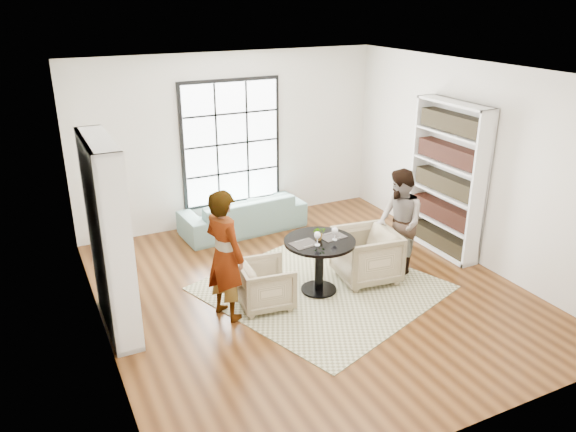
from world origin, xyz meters
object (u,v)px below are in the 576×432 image
wine_glass_left (317,236)px  wine_glass_right (335,231)px  sofa (243,213)px  person_right (399,223)px  flower_centerpiece (319,233)px  person_left (225,255)px  pedestal_table (319,255)px  armchair_left (266,285)px  armchair_right (366,255)px

wine_glass_left → wine_glass_right: 0.30m
sofa → person_right: person_right is taller
wine_glass_right → flower_centerpiece: size_ratio=0.97×
person_right → wine_glass_right: person_right is taller
person_left → wine_glass_right: bearing=-111.7°
person_left → flower_centerpiece: (1.37, 0.06, 0.02)m
pedestal_table → person_right: (1.33, 0.01, 0.23)m
wine_glass_right → person_left: bearing=178.3°
armchair_left → armchair_right: size_ratio=0.82×
wine_glass_right → flower_centerpiece: (-0.18, 0.11, -0.04)m
sofa → wine_glass_left: wine_glass_left is taller
person_left → armchair_right: bearing=-108.8°
person_left → wine_glass_left: size_ratio=8.77×
wine_glass_left → flower_centerpiece: wine_glass_left is taller
person_right → armchair_left: bearing=-74.9°
pedestal_table → sofa: 2.51m
armchair_right → wine_glass_right: wine_glass_right is taller
pedestal_table → person_right: person_right is taller
person_left → person_right: size_ratio=1.09×
armchair_left → wine_glass_right: wine_glass_right is taller
pedestal_table → armchair_right: pedestal_table is taller
person_left → flower_centerpiece: bearing=-107.4°
armchair_left → wine_glass_left: size_ratio=3.51×
armchair_right → person_left: person_left is taller
armchair_right → wine_glass_right: bearing=-74.3°
pedestal_table → sofa: bearing=93.1°
sofa → armchair_left: sofa is taller
sofa → flower_centerpiece: flower_centerpiece is taller
person_left → wine_glass_right: 1.56m
flower_centerpiece → wine_glass_left: bearing=-125.3°
sofa → armchair_right: (0.91, -2.48, 0.07)m
pedestal_table → wine_glass_right: wine_glass_right is taller
armchair_left → wine_glass_right: (1.01, -0.05, 0.60)m
person_right → wine_glass_right: bearing=-71.6°
armchair_left → armchair_right: 1.60m
pedestal_table → sofa: pedestal_table is taller
person_left → wine_glass_right: size_ratio=9.17×
armchair_right → wine_glass_left: (-0.89, -0.14, 0.54)m
pedestal_table → person_right: size_ratio=0.62×
sofa → wine_glass_right: size_ratio=11.48×
pedestal_table → armchair_right: size_ratio=1.16×
sofa → person_left: person_left is taller
person_right → wine_glass_right: (-1.14, -0.09, 0.12)m
pedestal_table → wine_glass_left: size_ratio=4.99×
flower_centerpiece → armchair_left: bearing=-175.7°
flower_centerpiece → armchair_right: bearing=-1.3°
sofa → wine_glass_right: 2.66m
wine_glass_right → flower_centerpiece: 0.22m
wine_glass_left → person_right: bearing=5.5°
wine_glass_right → wine_glass_left: bearing=-170.5°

